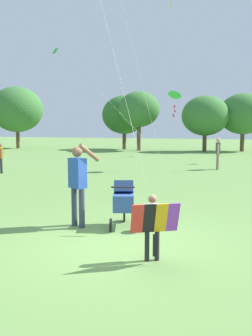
{
  "coord_description": "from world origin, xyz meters",
  "views": [
    {
      "loc": [
        2.14,
        -6.02,
        2.17
      ],
      "look_at": [
        -0.18,
        1.03,
        1.3
      ],
      "focal_mm": 37.21,
      "sensor_mm": 36.0,
      "label": 1
    }
  ],
  "objects_px": {
    "child_with_butterfly_kite": "(153,222)",
    "person_sitting_far": "(218,151)",
    "kite_orange_delta": "(174,96)",
    "person_couple_left": "(1,156)",
    "person_adult_flyer": "(78,179)",
    "stroller": "(124,199)"
  },
  "relations": [
    {
      "from": "person_adult_flyer",
      "to": "person_couple_left",
      "type": "distance_m",
      "value": 10.2
    },
    {
      "from": "person_adult_flyer",
      "to": "kite_orange_delta",
      "type": "height_order",
      "value": "kite_orange_delta"
    },
    {
      "from": "stroller",
      "to": "kite_orange_delta",
      "type": "bearing_deg",
      "value": 94.61
    },
    {
      "from": "child_with_butterfly_kite",
      "to": "person_sitting_far",
      "type": "xyz_separation_m",
      "value": [
        0.21,
        13.06,
        0.29
      ]
    },
    {
      "from": "kite_orange_delta",
      "to": "person_couple_left",
      "type": "height_order",
      "value": "kite_orange_delta"
    },
    {
      "from": "person_couple_left",
      "to": "kite_orange_delta",
      "type": "bearing_deg",
      "value": 25.92
    },
    {
      "from": "person_couple_left",
      "to": "child_with_butterfly_kite",
      "type": "bearing_deg",
      "value": -41.67
    },
    {
      "from": "child_with_butterfly_kite",
      "to": "person_adult_flyer",
      "type": "relative_size",
      "value": 0.6
    },
    {
      "from": "person_adult_flyer",
      "to": "person_sitting_far",
      "type": "distance_m",
      "value": 11.83
    },
    {
      "from": "person_adult_flyer",
      "to": "kite_orange_delta",
      "type": "relative_size",
      "value": 0.46
    },
    {
      "from": "child_with_butterfly_kite",
      "to": "stroller",
      "type": "bearing_deg",
      "value": 121.71
    },
    {
      "from": "child_with_butterfly_kite",
      "to": "person_sitting_far",
      "type": "bearing_deg",
      "value": 89.07
    },
    {
      "from": "child_with_butterfly_kite",
      "to": "person_couple_left",
      "type": "xyz_separation_m",
      "value": [
        -9.46,
        8.42,
        0.18
      ]
    },
    {
      "from": "child_with_butterfly_kite",
      "to": "person_adult_flyer",
      "type": "distance_m",
      "value": 2.52
    },
    {
      "from": "child_with_butterfly_kite",
      "to": "person_couple_left",
      "type": "distance_m",
      "value": 12.66
    },
    {
      "from": "person_couple_left",
      "to": "stroller",
      "type": "bearing_deg",
      "value": -38.51
    },
    {
      "from": "child_with_butterfly_kite",
      "to": "person_couple_left",
      "type": "height_order",
      "value": "person_couple_left"
    },
    {
      "from": "stroller",
      "to": "kite_orange_delta",
      "type": "distance_m",
      "value": 10.82
    },
    {
      "from": "child_with_butterfly_kite",
      "to": "person_sitting_far",
      "type": "distance_m",
      "value": 13.06
    },
    {
      "from": "stroller",
      "to": "person_sitting_far",
      "type": "height_order",
      "value": "person_sitting_far"
    },
    {
      "from": "person_adult_flyer",
      "to": "person_sitting_far",
      "type": "height_order",
      "value": "person_adult_flyer"
    },
    {
      "from": "person_adult_flyer",
      "to": "stroller",
      "type": "xyz_separation_m",
      "value": [
        0.94,
        0.32,
        -0.45
      ]
    }
  ]
}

